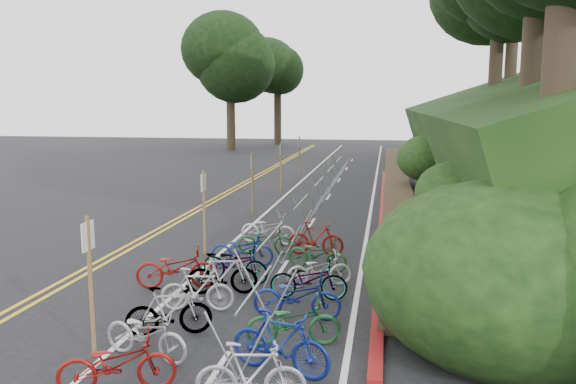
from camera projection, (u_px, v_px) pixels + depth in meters
name	position (u px, v px, depth m)	size (l,w,h in m)	color
ground	(102.00, 316.00, 11.73)	(120.00, 120.00, 0.00)	black
road_markings	(248.00, 220.00, 21.44)	(7.47, 80.00, 0.01)	gold
red_curb	(383.00, 214.00, 22.42)	(0.25, 28.00, 0.10)	maroon
embankment	(535.00, 141.00, 27.63)	(14.30, 48.14, 9.11)	black
bike_rack_front	(256.00, 303.00, 10.16)	(1.12, 2.73, 1.13)	#8E939C
bike_racks_rest	(319.00, 188.00, 23.73)	(1.14, 23.00, 1.17)	#8E939C
signpost_near	(90.00, 277.00, 9.71)	(0.08, 0.40, 2.50)	brown
signposts_rest	(268.00, 171.00, 25.02)	(0.08, 18.40, 2.50)	brown
bike_front	(176.00, 268.00, 13.44)	(1.93, 0.67, 1.01)	maroon
bike_valet	(256.00, 280.00, 12.58)	(3.58, 11.40, 1.08)	maroon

